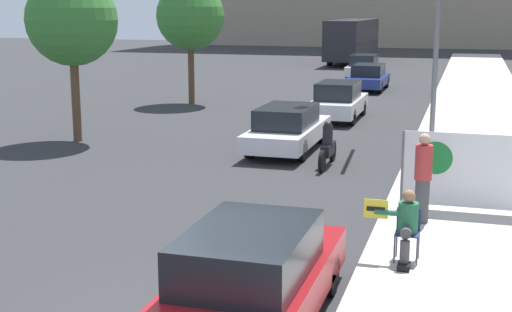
% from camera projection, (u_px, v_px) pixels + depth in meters
% --- Properties ---
extents(sidewalk_curb, '(4.15, 90.00, 0.15)m').
position_uv_depth(sidewalk_curb, '(481.00, 143.00, 22.80)').
color(sidewalk_curb, beige).
rests_on(sidewalk_curb, ground_plane).
extents(seated_protester, '(0.93, 0.77, 1.23)m').
position_uv_depth(seated_protester, '(406.00, 224.00, 11.86)').
color(seated_protester, '#474C56').
rests_on(seated_protester, sidewalk_curb).
extents(jogger_on_sidewalk, '(0.34, 0.34, 1.79)m').
position_uv_depth(jogger_on_sidewalk, '(423.00, 177.00, 14.00)').
color(jogger_on_sidewalk, '#424247').
rests_on(jogger_on_sidewalk, sidewalk_curb).
extents(protest_banner, '(2.48, 0.06, 1.67)m').
position_uv_depth(protest_banner, '(461.00, 170.00, 14.75)').
color(protest_banner, slate).
rests_on(protest_banner, sidewalk_curb).
extents(traffic_light_pole, '(3.66, 3.42, 5.80)m').
position_uv_depth(traffic_light_pole, '(394.00, 15.00, 21.78)').
color(traffic_light_pole, slate).
rests_on(traffic_light_pole, sidewalk_curb).
extents(parked_car_curbside, '(1.79, 4.62, 1.48)m').
position_uv_depth(parked_car_curbside, '(252.00, 278.00, 9.68)').
color(parked_car_curbside, maroon).
rests_on(parked_car_curbside, ground_plane).
extents(car_on_road_nearest, '(1.77, 4.77, 1.39)m').
position_uv_depth(car_on_road_nearest, '(288.00, 128.00, 21.85)').
color(car_on_road_nearest, silver).
rests_on(car_on_road_nearest, ground_plane).
extents(car_on_road_midblock, '(1.72, 4.35, 1.49)m').
position_uv_depth(car_on_road_midblock, '(338.00, 101.00, 27.89)').
color(car_on_road_midblock, silver).
rests_on(car_on_road_midblock, ground_plane).
extents(car_on_road_distant, '(1.77, 4.51, 1.39)m').
position_uv_depth(car_on_road_distant, '(369.00, 77.00, 37.74)').
color(car_on_road_distant, navy).
rests_on(car_on_road_distant, ground_plane).
extents(car_on_road_far_lane, '(1.72, 4.33, 1.48)m').
position_uv_depth(car_on_road_far_lane, '(364.00, 67.00, 43.84)').
color(car_on_road_far_lane, white).
rests_on(car_on_road_far_lane, ground_plane).
extents(city_bus_on_road, '(2.48, 12.48, 3.36)m').
position_uv_depth(city_bus_on_road, '(353.00, 38.00, 56.50)').
color(city_bus_on_road, '#232328').
rests_on(city_bus_on_road, ground_plane).
extents(motorcycle_on_road, '(0.28, 2.14, 1.28)m').
position_uv_depth(motorcycle_on_road, '(328.00, 147.00, 19.67)').
color(motorcycle_on_road, black).
rests_on(motorcycle_on_road, ground_plane).
extents(street_tree_near_curb, '(2.94, 2.94, 5.41)m').
position_uv_depth(street_tree_near_curb, '(72.00, 21.00, 22.77)').
color(street_tree_near_curb, brown).
rests_on(street_tree_near_curb, ground_plane).
extents(street_tree_midblock, '(3.05, 3.05, 5.49)m').
position_uv_depth(street_tree_midblock, '(190.00, 16.00, 31.84)').
color(street_tree_midblock, brown).
rests_on(street_tree_midblock, ground_plane).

